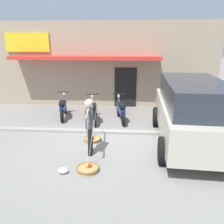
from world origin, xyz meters
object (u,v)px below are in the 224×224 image
object	(u,v)px
parked_truck	(191,110)
motorcycle_third_in_row	(121,111)
wooden_crate	(158,112)
fruit_basket_left_side	(92,139)
fruit_basket_right_side	(88,168)
motorcycle_second_in_row	(93,111)
fruit_vendor	(89,123)
motorcycle_nearest_shop	(63,108)
plastic_litter_bag	(63,171)

from	to	relation	value
parked_truck	motorcycle_third_in_row	bearing A→B (deg)	138.65
wooden_crate	parked_truck	bearing A→B (deg)	-77.20
fruit_basket_left_side	parked_truck	world-z (taller)	parked_truck
fruit_basket_right_side	motorcycle_second_in_row	distance (m)	3.83
fruit_vendor	parked_truck	bearing A→B (deg)	17.50
fruit_basket_right_side	wooden_crate	bearing A→B (deg)	63.14
motorcycle_nearest_shop	motorcycle_third_in_row	distance (m)	2.54
fruit_basket_left_side	parked_truck	distance (m)	3.37
motorcycle_nearest_shop	plastic_litter_bag	bearing A→B (deg)	-74.56
motorcycle_third_in_row	parked_truck	world-z (taller)	parked_truck
fruit_basket_right_side	wooden_crate	world-z (taller)	fruit_basket_right_side
motorcycle_nearest_shop	parked_truck	bearing A→B (deg)	-24.98
parked_truck	plastic_litter_bag	xyz separation A→B (m)	(-3.65, -2.05, -1.06)
motorcycle_nearest_shop	wooden_crate	world-z (taller)	motorcycle_nearest_shop
motorcycle_second_in_row	fruit_basket_left_side	bearing A→B (deg)	-82.81
fruit_vendor	wooden_crate	size ratio (longest dim) A/B	4.20
fruit_basket_right_side	motorcycle_third_in_row	xyz separation A→B (m)	(0.73, 3.92, 0.38)
motorcycle_second_in_row	fruit_basket_right_side	bearing A→B (deg)	-83.82
motorcycle_third_in_row	wooden_crate	size ratio (longest dim) A/B	4.09
fruit_basket_left_side	fruit_basket_right_side	xyz separation A→B (m)	(0.16, -1.84, 0.00)
fruit_vendor	fruit_basket_left_side	size ratio (longest dim) A/B	1.27
wooden_crate	motorcycle_second_in_row	bearing A→B (deg)	-161.51
fruit_vendor	plastic_litter_bag	bearing A→B (deg)	-116.50
motorcycle_second_in_row	wooden_crate	distance (m)	2.97
motorcycle_third_in_row	wooden_crate	world-z (taller)	motorcycle_third_in_row
motorcycle_third_in_row	parked_truck	bearing A→B (deg)	-41.35
wooden_crate	fruit_basket_left_side	bearing A→B (deg)	-131.56
motorcycle_third_in_row	wooden_crate	bearing A→B (deg)	25.67
motorcycle_nearest_shop	fruit_basket_left_side	bearing A→B (deg)	-54.73
motorcycle_second_in_row	wooden_crate	xyz separation A→B (m)	(2.80, 0.94, -0.29)
fruit_basket_left_side	motorcycle_nearest_shop	size ratio (longest dim) A/B	0.80
motorcycle_nearest_shop	plastic_litter_bag	size ratio (longest dim) A/B	6.46
parked_truck	fruit_basket_left_side	bearing A→B (deg)	-178.88
fruit_basket_right_side	motorcycle_nearest_shop	world-z (taller)	fruit_basket_right_side
fruit_basket_left_side	motorcycle_second_in_row	size ratio (longest dim) A/B	0.81
fruit_vendor	motorcycle_third_in_row	size ratio (longest dim) A/B	1.03
motorcycle_third_in_row	parked_truck	xyz separation A→B (m)	(2.30, -2.02, 0.68)
motorcycle_nearest_shop	plastic_litter_bag	distance (m)	4.48
fruit_basket_right_side	motorcycle_second_in_row	xyz separation A→B (m)	(-0.41, 3.78, 0.38)
fruit_basket_left_side	motorcycle_nearest_shop	world-z (taller)	fruit_basket_left_side
motorcycle_second_in_row	motorcycle_third_in_row	world-z (taller)	same
motorcycle_third_in_row	plastic_litter_bag	distance (m)	4.30
motorcycle_second_in_row	motorcycle_third_in_row	distance (m)	1.15
fruit_basket_right_side	parked_truck	xyz separation A→B (m)	(3.03, 1.90, 1.05)
motorcycle_nearest_shop	plastic_litter_bag	xyz separation A→B (m)	(1.19, -4.30, -0.38)
motorcycle_nearest_shop	motorcycle_third_in_row	size ratio (longest dim) A/B	1.00
fruit_basket_right_side	motorcycle_third_in_row	distance (m)	4.01
motorcycle_nearest_shop	fruit_basket_right_side	bearing A→B (deg)	-66.56
fruit_basket_right_side	parked_truck	world-z (taller)	parked_truck
fruit_basket_right_side	motorcycle_third_in_row	bearing A→B (deg)	79.41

